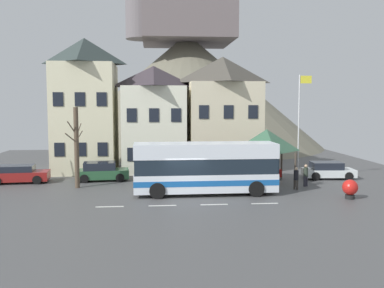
% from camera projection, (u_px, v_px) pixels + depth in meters
% --- Properties ---
extents(ground_plane, '(40.00, 60.00, 0.07)m').
position_uv_depth(ground_plane, '(186.00, 199.00, 26.95)').
color(ground_plane, '#4B4C4D').
extents(townhouse_00, '(5.09, 5.73, 11.37)m').
position_uv_depth(townhouse_00, '(86.00, 105.00, 37.47)').
color(townhouse_00, beige).
rests_on(townhouse_00, ground_plane).
extents(townhouse_01, '(5.33, 6.67, 9.12)m').
position_uv_depth(townhouse_01, '(154.00, 118.00, 38.56)').
color(townhouse_01, silver).
rests_on(townhouse_01, ground_plane).
extents(townhouse_02, '(6.11, 6.19, 9.95)m').
position_uv_depth(townhouse_02, '(223.00, 113.00, 38.82)').
color(townhouse_02, beige).
rests_on(townhouse_02, ground_plane).
extents(hilltop_castle, '(36.60, 36.60, 23.27)m').
position_uv_depth(hilltop_castle, '(187.00, 87.00, 59.90)').
color(hilltop_castle, '#6F6B59').
rests_on(hilltop_castle, ground_plane).
extents(transit_bus, '(9.21, 2.75, 3.32)m').
position_uv_depth(transit_bus, '(205.00, 168.00, 28.30)').
color(transit_bus, white).
rests_on(transit_bus, ground_plane).
extents(bus_shelter, '(3.60, 3.60, 3.98)m').
position_uv_depth(bus_shelter, '(267.00, 140.00, 31.98)').
color(bus_shelter, '#473D33').
rests_on(bus_shelter, ground_plane).
extents(parked_car_00, '(4.10, 2.25, 1.42)m').
position_uv_depth(parked_car_00, '(102.00, 172.00, 33.31)').
color(parked_car_00, '#2B5A37').
rests_on(parked_car_00, ground_plane).
extents(parked_car_01, '(4.00, 2.19, 1.30)m').
position_uv_depth(parked_car_01, '(328.00, 170.00, 34.20)').
color(parked_car_01, silver).
rests_on(parked_car_01, ground_plane).
extents(parked_car_02, '(4.33, 2.21, 1.31)m').
position_uv_depth(parked_car_02, '(19.00, 174.00, 32.36)').
color(parked_car_02, maroon).
rests_on(parked_car_02, ground_plane).
extents(parked_car_03, '(4.29, 2.17, 1.25)m').
position_uv_depth(parked_car_03, '(252.00, 171.00, 34.21)').
color(parked_car_03, maroon).
rests_on(parked_car_03, ground_plane).
extents(pedestrian_00, '(0.34, 0.32, 1.56)m').
position_uv_depth(pedestrian_00, '(306.00, 174.00, 30.95)').
color(pedestrian_00, '#2D2D38').
rests_on(pedestrian_00, ground_plane).
extents(pedestrian_01, '(0.33, 0.33, 1.54)m').
position_uv_depth(pedestrian_01, '(296.00, 177.00, 29.79)').
color(pedestrian_01, '#38332D').
rests_on(pedestrian_01, ground_plane).
extents(public_bench, '(1.44, 0.48, 0.87)m').
position_uv_depth(public_bench, '(230.00, 173.00, 33.78)').
color(public_bench, '#33473D').
rests_on(public_bench, ground_plane).
extents(flagpole, '(0.95, 0.10, 7.96)m').
position_uv_depth(flagpole, '(300.00, 121.00, 32.36)').
color(flagpole, silver).
rests_on(flagpole, ground_plane).
extents(harbour_buoy, '(0.95, 0.95, 1.20)m').
position_uv_depth(harbour_buoy, '(350.00, 188.00, 26.87)').
color(harbour_buoy, black).
rests_on(harbour_buoy, ground_plane).
extents(bare_tree_01, '(1.19, 1.54, 5.61)m').
position_uv_depth(bare_tree_01, '(76.00, 147.00, 30.21)').
color(bare_tree_01, brown).
rests_on(bare_tree_01, ground_plane).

